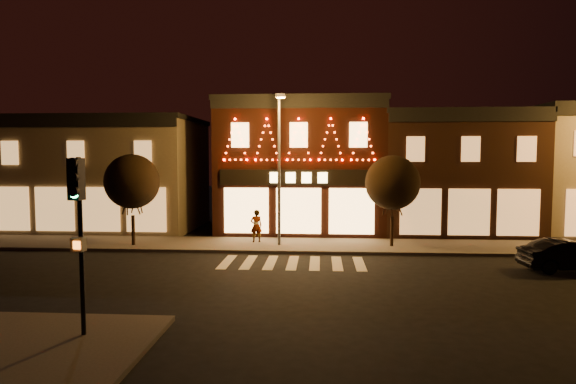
# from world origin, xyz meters

# --- Properties ---
(ground) EXTENTS (120.00, 120.00, 0.00)m
(ground) POSITION_xyz_m (0.00, 0.00, 0.00)
(ground) COLOR black
(ground) RESTS_ON ground
(sidewalk_far) EXTENTS (44.00, 4.00, 0.15)m
(sidewalk_far) POSITION_xyz_m (2.00, 8.00, 0.07)
(sidewalk_far) COLOR #47423D
(sidewalk_far) RESTS_ON ground
(building_left) EXTENTS (12.20, 8.28, 7.30)m
(building_left) POSITION_xyz_m (-13.00, 13.99, 3.66)
(building_left) COLOR #746652
(building_left) RESTS_ON ground
(building_pulp) EXTENTS (10.20, 8.34, 8.30)m
(building_pulp) POSITION_xyz_m (0.00, 13.98, 4.16)
(building_pulp) COLOR black
(building_pulp) RESTS_ON ground
(building_right_a) EXTENTS (9.20, 8.28, 7.50)m
(building_right_a) POSITION_xyz_m (9.50, 13.99, 3.76)
(building_right_a) COLOR #361D13
(building_right_a) RESTS_ON ground
(traffic_signal_near) EXTENTS (0.37, 0.49, 4.65)m
(traffic_signal_near) POSITION_xyz_m (-4.92, -5.80, 3.43)
(traffic_signal_near) COLOR black
(traffic_signal_near) RESTS_ON sidewalk_near
(streetlamp_mid) EXTENTS (0.55, 1.78, 7.75)m
(streetlamp_mid) POSITION_xyz_m (-0.89, 7.49, 4.70)
(streetlamp_mid) COLOR #59595E
(streetlamp_mid) RESTS_ON sidewalk_far
(tree_left) EXTENTS (2.85, 2.85, 4.77)m
(tree_left) POSITION_xyz_m (-8.57, 7.14, 3.49)
(tree_left) COLOR black
(tree_left) RESTS_ON sidewalk_far
(tree_right) EXTENTS (2.82, 2.82, 4.71)m
(tree_right) POSITION_xyz_m (4.95, 7.72, 3.45)
(tree_right) COLOR black
(tree_right) RESTS_ON sidewalk_far
(dark_sedan) EXTENTS (4.14, 1.76, 1.33)m
(dark_sedan) POSITION_xyz_m (11.71, 3.20, 0.66)
(dark_sedan) COLOR black
(dark_sedan) RESTS_ON ground
(pedestrian) EXTENTS (0.75, 0.61, 1.76)m
(pedestrian) POSITION_xyz_m (-2.23, 8.43, 1.03)
(pedestrian) COLOR gray
(pedestrian) RESTS_ON sidewalk_far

